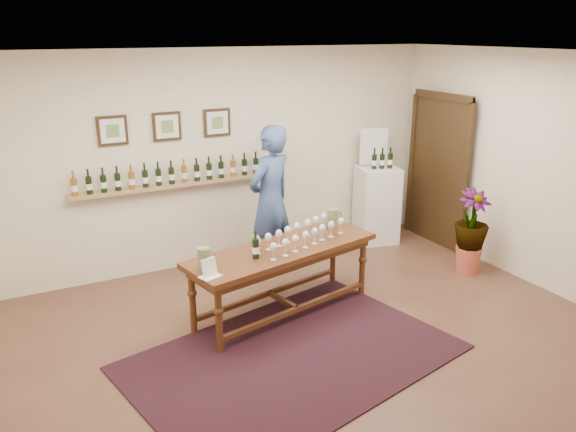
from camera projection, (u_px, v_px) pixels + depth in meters
name	position (u px, v px, depth m)	size (l,w,h in m)	color
ground	(324.00, 341.00, 5.70)	(6.00, 6.00, 0.00)	#523024
room_shell	(387.00, 171.00, 7.83)	(6.00, 6.00, 6.00)	#F0E4CB
rug	(293.00, 357.00, 5.41)	(3.03, 2.02, 0.02)	#40140B
tasting_table	(283.00, 257.00, 6.07)	(2.29, 1.14, 0.78)	#462111
table_glasses	(301.00, 235.00, 6.13)	(1.42, 0.33, 0.20)	silver
table_bottles	(254.00, 242.00, 5.74)	(0.30, 0.17, 0.32)	black
pitcher_left	(204.00, 259.00, 5.44)	(0.15, 0.15, 0.23)	#697146
pitcher_right	(333.00, 218.00, 6.59)	(0.15, 0.15, 0.24)	#697146
menu_card	(209.00, 267.00, 5.31)	(0.19, 0.14, 0.18)	white
display_pedestal	(376.00, 204.00, 8.24)	(0.56, 0.56, 1.12)	white
pedestal_bottles	(382.00, 159.00, 7.96)	(0.28, 0.07, 0.28)	black
info_sign	(374.00, 146.00, 8.09)	(0.42, 0.02, 0.57)	white
potted_plant	(471.00, 232.00, 7.12)	(0.55, 0.55, 0.96)	#C25340
person	(270.00, 201.00, 7.05)	(0.70, 0.46, 1.91)	#354E7F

